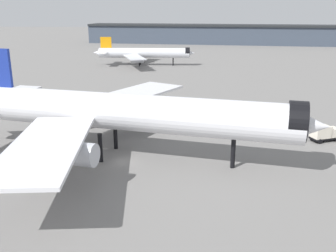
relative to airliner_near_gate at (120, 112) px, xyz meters
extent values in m
plane|color=slate|center=(0.81, -2.56, -7.70)|extent=(900.00, 900.00, 0.00)
cylinder|color=white|center=(0.43, -0.09, 0.14)|extent=(56.94, 17.77, 6.03)
cone|color=white|center=(28.27, -6.03, 0.14)|extent=(7.72, 7.16, 5.91)
cylinder|color=black|center=(27.09, -5.78, 0.59)|extent=(3.92, 6.52, 6.09)
cube|color=white|center=(-0.56, 16.30, -0.62)|extent=(20.71, 26.74, 0.48)
cylinder|color=#B7BAC1|center=(0.13, 13.01, -2.60)|extent=(8.49, 4.90, 3.31)
cube|color=white|center=(-7.17, -14.65, -0.62)|extent=(11.72, 26.43, 0.48)
cylinder|color=#B7BAC1|center=(-5.19, -11.93, -2.60)|extent=(8.49, 4.90, 3.31)
cube|color=white|center=(-22.69, 11.62, 0.74)|extent=(7.15, 11.09, 0.36)
cylinder|color=black|center=(18.25, -3.89, -5.29)|extent=(0.72, 0.72, 4.82)
cylinder|color=black|center=(-1.70, 3.60, -5.29)|extent=(0.72, 0.72, 4.82)
cylinder|color=black|center=(-3.02, -2.59, -5.29)|extent=(0.72, 0.72, 4.82)
cylinder|color=silver|center=(-8.30, 106.35, -2.26)|extent=(39.11, 5.03, 4.18)
cone|color=silver|center=(11.21, 106.78, -2.26)|extent=(4.69, 4.20, 4.10)
cone|color=silver|center=(-27.81, 105.92, -2.26)|extent=(5.52, 4.09, 3.97)
cylinder|color=black|center=(10.37, 106.76, -1.95)|extent=(1.97, 4.26, 4.22)
cube|color=silver|center=(-11.55, 117.15, -2.79)|extent=(11.04, 18.62, 0.33)
cylinder|color=#B7BAC1|center=(-10.56, 115.07, -4.17)|extent=(5.51, 2.42, 2.30)
cube|color=silver|center=(-11.07, 95.42, -2.79)|extent=(11.69, 18.64, 0.33)
cylinder|color=#B7BAC1|center=(-10.18, 97.55, -4.17)|extent=(5.51, 2.42, 2.30)
cube|color=orange|center=(-24.68, 105.99, 1.08)|extent=(4.69, 0.52, 6.69)
cube|color=silver|center=(-25.56, 110.53, -1.85)|extent=(3.67, 7.10, 0.25)
cube|color=silver|center=(-25.36, 101.42, -1.85)|extent=(3.67, 7.10, 0.25)
cylinder|color=black|center=(4.19, 106.63, -6.03)|extent=(0.50, 0.50, 3.34)
cylinder|color=black|center=(-10.30, 108.50, -6.03)|extent=(0.50, 0.50, 3.34)
cylinder|color=black|center=(-10.20, 104.12, -6.03)|extent=(0.50, 0.50, 3.34)
cube|color=#3D4756|center=(52.01, 210.12, -1.77)|extent=(224.27, 45.76, 11.85)
cube|color=#232628|center=(52.01, 210.12, 4.75)|extent=(224.50, 47.67, 1.20)
cube|color=black|center=(37.01, 9.92, -7.07)|extent=(5.96, 4.13, 0.35)
cube|color=silver|center=(38.55, 10.52, -6.10)|extent=(2.88, 2.94, 1.60)
cube|color=silver|center=(36.08, 9.56, -5.80)|extent=(3.91, 3.34, 2.20)
cylinder|color=black|center=(38.39, 11.69, -7.25)|extent=(0.94, 0.59, 0.90)
cylinder|color=black|center=(34.80, 10.30, -7.25)|extent=(0.94, 0.59, 0.90)
cylinder|color=black|center=(35.63, 8.15, -7.25)|extent=(0.94, 0.59, 0.90)
cube|color=black|center=(-4.84, 36.65, -7.20)|extent=(2.27, 3.48, 0.30)
cube|color=#194799|center=(-4.63, 35.72, -6.45)|extent=(1.85, 1.60, 1.20)
cube|color=#1E2D38|center=(-4.50, 35.15, -6.21)|extent=(1.33, 0.38, 0.60)
cube|color=#194799|center=(-4.97, 37.21, -6.60)|extent=(1.99, 2.23, 0.90)
cylinder|color=black|center=(-3.81, 35.74, -7.35)|extent=(0.43, 0.74, 0.70)
cylinder|color=black|center=(-5.37, 35.38, -7.35)|extent=(0.43, 0.74, 0.70)
cylinder|color=black|center=(-4.31, 37.92, -7.35)|extent=(0.43, 0.74, 0.70)
cylinder|color=black|center=(-5.87, 37.56, -7.35)|extent=(0.43, 0.74, 0.70)
camera|label=1|loc=(11.18, -60.44, 16.51)|focal=41.13mm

